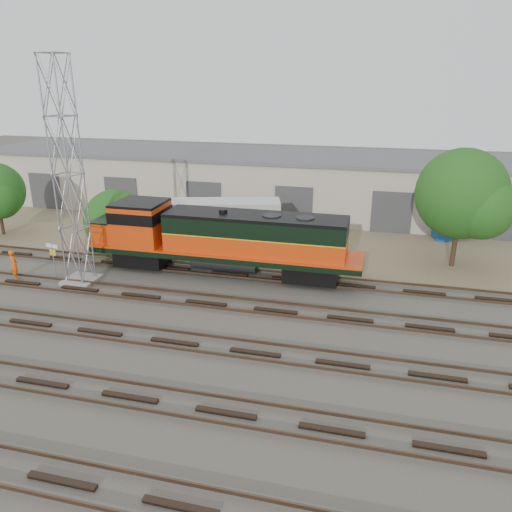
% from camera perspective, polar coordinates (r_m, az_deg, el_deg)
% --- Properties ---
extents(ground, '(140.00, 140.00, 0.00)m').
position_cam_1_polar(ground, '(27.07, -6.80, -6.79)').
color(ground, '#47423A').
rests_on(ground, ground).
extents(dirt_strip, '(80.00, 16.00, 0.02)m').
position_cam_1_polar(dirt_strip, '(40.39, 0.71, 2.52)').
color(dirt_strip, '#726047').
rests_on(dirt_strip, ground).
extents(tracks, '(80.00, 20.40, 0.28)m').
position_cam_1_polar(tracks, '(24.60, -9.30, -9.65)').
color(tracks, black).
rests_on(tracks, ground).
extents(warehouse, '(58.40, 10.40, 5.30)m').
position_cam_1_polar(warehouse, '(47.28, 3.07, 8.39)').
color(warehouse, '#B8AD9A').
rests_on(warehouse, ground).
extents(locomotive, '(17.51, 3.07, 4.21)m').
position_cam_1_polar(locomotive, '(31.59, -4.23, 2.00)').
color(locomotive, black).
rests_on(locomotive, tracks).
extents(signal_tower, '(1.96, 1.96, 13.26)m').
position_cam_1_polar(signal_tower, '(31.26, -20.63, 8.29)').
color(signal_tower, gray).
rests_on(signal_tower, ground).
extents(sign_post, '(0.95, 0.25, 2.35)m').
position_cam_1_polar(sign_post, '(33.46, -22.19, 0.19)').
color(sign_post, gray).
rests_on(sign_post, ground).
extents(worker, '(0.84, 0.81, 1.95)m').
position_cam_1_polar(worker, '(34.61, -25.91, -0.92)').
color(worker, '#ED540D').
rests_on(worker, ground).
extents(semi_trailer, '(11.92, 5.37, 3.61)m').
position_cam_1_polar(semi_trailer, '(36.64, -6.05, 4.25)').
color(semi_trailer, silver).
rests_on(semi_trailer, ground).
extents(dumpster_blue, '(1.84, 1.75, 1.50)m').
position_cam_1_polar(dumpster_blue, '(41.58, 20.81, 2.77)').
color(dumpster_blue, navy).
rests_on(dumpster_blue, ground).
extents(tree_mid, '(4.89, 4.66, 4.66)m').
position_cam_1_polar(tree_mid, '(37.80, -15.49, 3.60)').
color(tree_mid, '#382619').
rests_on(tree_mid, ground).
extents(tree_east, '(6.13, 5.83, 7.88)m').
position_cam_1_polar(tree_east, '(34.69, 22.95, 6.21)').
color(tree_east, '#382619').
rests_on(tree_east, ground).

